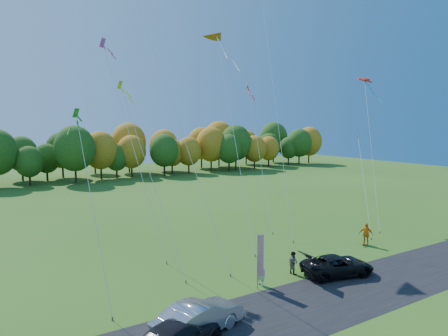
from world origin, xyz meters
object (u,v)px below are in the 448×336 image
person_east (366,234)px  feather_flag (260,255)px  silver_sedan (199,318)px  black_suv (337,265)px

person_east → feather_flag: (-13.16, -2.49, 1.21)m
feather_flag → silver_sedan: bearing=-154.2°
black_suv → feather_flag: size_ratio=1.40×
silver_sedan → person_east: (19.04, 5.33, 0.16)m
black_suv → silver_sedan: silver_sedan is taller
silver_sedan → person_east: bearing=-89.1°
person_east → feather_flag: size_ratio=0.54×
black_suv → person_east: bearing=-50.0°
silver_sedan → feather_flag: 6.67m
silver_sedan → feather_flag: feather_flag is taller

